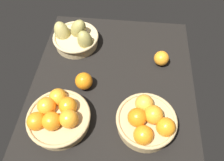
{
  "coord_description": "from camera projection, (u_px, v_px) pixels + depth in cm",
  "views": [
    {
      "loc": [
        -56.3,
        -5.25,
        83.34
      ],
      "look_at": [
        -2.59,
        0.19,
        7.0
      ],
      "focal_mm": 35.0,
      "sensor_mm": 36.0,
      "label": 1
    }
  ],
  "objects": [
    {
      "name": "market_tray",
      "position": [
        113.0,
        83.0,
        0.99
      ],
      "size": [
        84.0,
        72.0,
        3.0
      ],
      "primitive_type": "cube",
      "color": "black",
      "rests_on": "ground"
    },
    {
      "name": "basket_near_left",
      "position": [
        147.0,
        121.0,
        0.82
      ],
      "size": [
        22.93,
        22.93,
        11.81
      ],
      "color": "tan",
      "rests_on": "market_tray"
    },
    {
      "name": "basket_far_right_pears",
      "position": [
        76.0,
        38.0,
        1.08
      ],
      "size": [
        22.59,
        24.37,
        14.88
      ],
      "color": "tan",
      "rests_on": "market_tray"
    },
    {
      "name": "basket_far_left",
      "position": [
        58.0,
        116.0,
        0.83
      ],
      "size": [
        24.48,
        24.48,
        10.67
      ],
      "color": "tan",
      "rests_on": "market_tray"
    },
    {
      "name": "loose_orange_front_gap",
      "position": [
        84.0,
        81.0,
        0.94
      ],
      "size": [
        7.57,
        7.57,
        7.57
      ],
      "primitive_type": "sphere",
      "color": "orange",
      "rests_on": "market_tray"
    },
    {
      "name": "loose_orange_back_gap",
      "position": [
        161.0,
        58.0,
        1.01
      ],
      "size": [
        6.94,
        6.94,
        6.94
      ],
      "primitive_type": "sphere",
      "color": "orange",
      "rests_on": "market_tray"
    }
  ]
}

